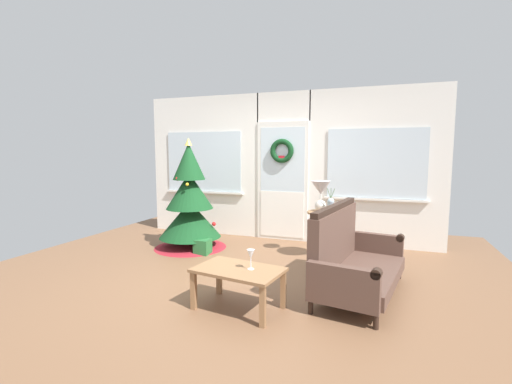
{
  "coord_description": "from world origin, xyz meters",
  "views": [
    {
      "loc": [
        1.64,
        -3.86,
        1.53
      ],
      "look_at": [
        0.05,
        0.55,
        1.0
      ],
      "focal_mm": 24.83,
      "sensor_mm": 36.0,
      "label": 1
    }
  ],
  "objects": [
    {
      "name": "table_lamp",
      "position": [
        0.8,
        1.22,
        0.96
      ],
      "size": [
        0.28,
        0.28,
        0.44
      ],
      "color": "silver",
      "rests_on": "side_table"
    },
    {
      "name": "flower_vase",
      "position": [
        0.96,
        1.12,
        0.8
      ],
      "size": [
        0.11,
        0.1,
        0.35
      ],
      "color": "#99ADBC",
      "rests_on": "side_table"
    },
    {
      "name": "ground_plane",
      "position": [
        0.0,
        0.0,
        0.0
      ],
      "size": [
        6.76,
        6.76,
        0.0
      ],
      "primitive_type": "plane",
      "color": "brown"
    },
    {
      "name": "settee_sofa",
      "position": [
        1.35,
        0.01,
        0.38
      ],
      "size": [
        0.94,
        1.63,
        0.96
      ],
      "color": "black",
      "rests_on": "ground"
    },
    {
      "name": "coffee_table",
      "position": [
        0.35,
        -0.79,
        0.35
      ],
      "size": [
        0.91,
        0.64,
        0.41
      ],
      "color": "#8E6642",
      "rests_on": "ground"
    },
    {
      "name": "wine_glass",
      "position": [
        0.47,
        -0.77,
        0.55
      ],
      "size": [
        0.08,
        0.08,
        0.2
      ],
      "color": "silver",
      "rests_on": "coffee_table"
    },
    {
      "name": "back_wall_with_door",
      "position": [
        0.0,
        2.08,
        1.28
      ],
      "size": [
        5.2,
        0.19,
        2.55
      ],
      "color": "white",
      "rests_on": "ground"
    },
    {
      "name": "gift_box",
      "position": [
        -0.88,
        0.76,
        0.11
      ],
      "size": [
        0.22,
        0.2,
        0.22
      ],
      "primitive_type": "cube",
      "color": "#266633",
      "rests_on": "ground"
    },
    {
      "name": "side_table",
      "position": [
        0.86,
        1.18,
        0.48
      ],
      "size": [
        0.5,
        0.48,
        0.68
      ],
      "color": "#8E6642",
      "rests_on": "ground"
    },
    {
      "name": "christmas_tree",
      "position": [
        -1.25,
        1.03,
        0.66
      ],
      "size": [
        1.15,
        1.15,
        1.75
      ],
      "color": "#4C331E",
      "rests_on": "ground"
    }
  ]
}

